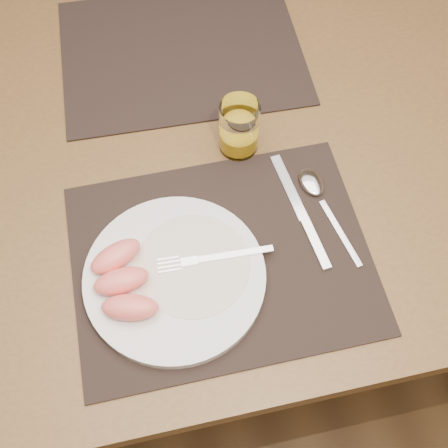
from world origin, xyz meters
The scene contains 11 objects.
ground centered at (0.00, 0.00, 0.00)m, with size 5.00×5.00×0.00m, color brown.
table centered at (0.00, 0.00, 0.67)m, with size 1.40×0.90×0.75m.
placemat_near centered at (0.00, -0.22, 0.75)m, with size 0.45×0.35×0.00m, color black.
placemat_far centered at (0.01, 0.22, 0.75)m, with size 0.45×0.35×0.00m, color black.
plate centered at (-0.08, -0.24, 0.76)m, with size 0.27×0.27×0.02m, color white.
plate_dressing centered at (-0.05, -0.23, 0.77)m, with size 0.17×0.17×0.00m.
fork centered at (-0.03, -0.23, 0.77)m, with size 0.18×0.03×0.00m.
knife centered at (0.14, -0.18, 0.76)m, with size 0.04×0.22×0.01m.
spoon centered at (0.17, -0.14, 0.76)m, with size 0.06×0.19×0.01m.
juice_glass centered at (0.07, -0.02, 0.80)m, with size 0.07×0.07×0.10m.
grapefruit_wedges centered at (-0.15, -0.24, 0.79)m, with size 0.10×0.15×0.03m.
Camera 1 is at (-0.08, -0.58, 1.53)m, focal length 45.00 mm.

